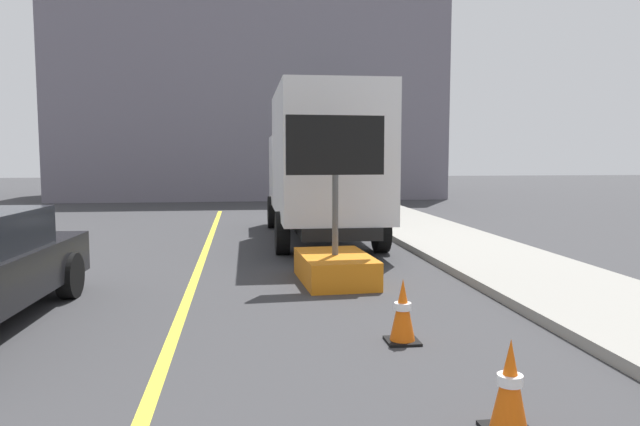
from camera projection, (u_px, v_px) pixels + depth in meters
name	position (u px, v px, depth m)	size (l,w,h in m)	color
arrow_board_trailer	(335.00, 253.00, 9.71)	(1.60, 1.86, 2.70)	orange
box_truck	(321.00, 163.00, 14.32)	(2.44, 7.23, 3.52)	black
highway_guide_sign	(348.00, 120.00, 23.26)	(2.79, 0.24, 5.00)	gray
far_building_block	(251.00, 103.00, 30.66)	(18.14, 8.76, 9.51)	slate
traffic_cone_mid_lane	(510.00, 387.00, 4.41)	(0.36, 0.36, 0.72)	black
traffic_cone_far_lane	(403.00, 311.00, 6.56)	(0.36, 0.36, 0.72)	black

